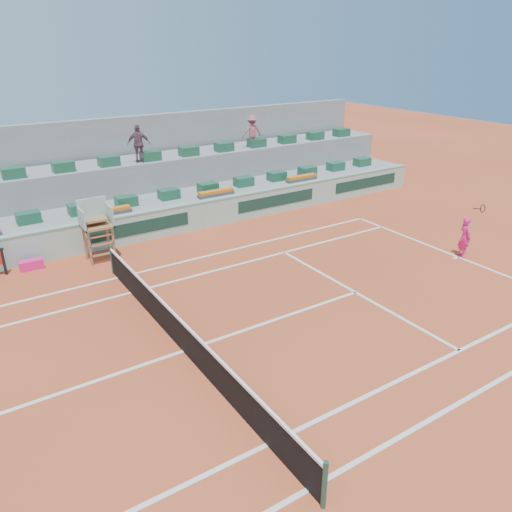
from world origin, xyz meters
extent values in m
plane|color=#AA3F20|center=(0.00, 0.00, 0.00)|extent=(90.00, 90.00, 0.00)
cube|color=gray|center=(0.00, 10.70, 0.60)|extent=(36.00, 4.00, 1.20)
cube|color=gray|center=(0.00, 12.30, 1.30)|extent=(36.00, 2.40, 2.60)
cube|color=gray|center=(0.00, 13.90, 2.20)|extent=(36.00, 0.40, 4.40)
cube|color=#F31F7D|center=(-2.43, 7.95, 0.18)|extent=(0.82, 0.37, 0.37)
imported|color=#6B4752|center=(3.43, 11.54, 3.47)|extent=(1.11, 0.79, 1.75)
imported|color=#A1505D|center=(9.71, 11.72, 3.44)|extent=(1.16, 0.77, 1.67)
cube|color=silver|center=(11.88, 0.00, 0.01)|extent=(0.12, 10.97, 0.01)
cube|color=silver|center=(0.00, -5.49, 0.01)|extent=(23.77, 0.12, 0.01)
cube|color=silver|center=(0.00, 5.49, 0.01)|extent=(23.77, 0.12, 0.01)
cube|color=silver|center=(0.00, -4.12, 0.01)|extent=(23.77, 0.12, 0.01)
cube|color=silver|center=(0.00, 4.12, 0.01)|extent=(23.77, 0.12, 0.01)
cube|color=silver|center=(6.40, 0.00, 0.01)|extent=(0.12, 8.23, 0.01)
cube|color=silver|center=(0.00, 0.00, 0.01)|extent=(12.80, 0.12, 0.01)
cube|color=silver|center=(11.73, 0.00, 0.01)|extent=(0.30, 0.12, 0.01)
cube|color=black|center=(0.00, 0.00, 0.46)|extent=(0.03, 11.87, 0.92)
cube|color=white|center=(0.00, 0.00, 0.95)|extent=(0.06, 11.87, 0.07)
cylinder|color=#1D4432|center=(0.00, -5.94, 0.55)|extent=(0.10, 0.10, 1.10)
cylinder|color=#1D4432|center=(0.00, 5.94, 0.55)|extent=(0.10, 0.10, 1.10)
cube|color=#99C0B0|center=(0.00, 8.50, 0.60)|extent=(36.00, 0.30, 1.20)
cube|color=#7BA691|center=(0.00, 8.50, 1.23)|extent=(36.00, 0.34, 0.06)
cube|color=#13362A|center=(2.00, 8.34, 0.65)|extent=(4.40, 0.02, 0.56)
cube|color=#13362A|center=(9.00, 8.34, 0.65)|extent=(4.40, 0.02, 0.56)
cube|color=#13362A|center=(15.00, 8.34, 0.65)|extent=(4.40, 0.02, 0.56)
cube|color=#905A36|center=(-0.45, 7.05, 0.68)|extent=(0.08, 0.08, 1.35)
cube|color=#905A36|center=(0.45, 7.05, 0.68)|extent=(0.08, 0.08, 1.35)
cube|color=#905A36|center=(-0.45, 7.75, 0.68)|extent=(0.08, 0.08, 1.35)
cube|color=#905A36|center=(0.45, 7.75, 0.68)|extent=(0.08, 0.08, 1.35)
cube|color=#905A36|center=(0.00, 7.40, 1.39)|extent=(1.10, 0.90, 0.08)
cube|color=#99C0B0|center=(0.00, 7.78, 1.90)|extent=(1.10, 0.08, 1.00)
cube|color=#99C0B0|center=(-0.52, 7.40, 1.75)|extent=(0.06, 0.90, 0.80)
cube|color=#99C0B0|center=(0.52, 7.40, 1.75)|extent=(0.06, 0.90, 0.80)
cube|color=#905A36|center=(0.00, 7.50, 1.63)|extent=(0.80, 0.60, 0.08)
cube|color=#905A36|center=(0.00, 7.05, 0.35)|extent=(0.90, 0.08, 0.06)
cube|color=#905A36|center=(0.00, 7.05, 0.75)|extent=(0.90, 0.08, 0.06)
cube|color=#905A36|center=(0.00, 7.05, 1.10)|extent=(0.90, 0.08, 0.06)
cube|color=#1B5136|center=(-2.00, 9.80, 1.42)|extent=(0.90, 0.60, 0.44)
cube|color=#1B5136|center=(0.00, 9.80, 1.42)|extent=(0.90, 0.60, 0.44)
cube|color=#1B5136|center=(2.00, 9.80, 1.42)|extent=(0.90, 0.60, 0.44)
cube|color=#1B5136|center=(4.00, 9.80, 1.42)|extent=(0.90, 0.60, 0.44)
cube|color=#1B5136|center=(6.00, 9.80, 1.42)|extent=(0.90, 0.60, 0.44)
cube|color=#1B5136|center=(8.00, 9.80, 1.42)|extent=(0.90, 0.60, 0.44)
cube|color=#1B5136|center=(10.00, 9.80, 1.42)|extent=(0.90, 0.60, 0.44)
cube|color=#1B5136|center=(12.00, 9.80, 1.42)|extent=(0.90, 0.60, 0.44)
cube|color=#1B5136|center=(14.00, 9.80, 1.42)|extent=(0.90, 0.60, 0.44)
cube|color=#1B5136|center=(16.00, 9.80, 1.42)|extent=(0.90, 0.60, 0.44)
cube|color=#1B5136|center=(-2.00, 11.70, 2.82)|extent=(0.90, 0.60, 0.44)
cube|color=#1B5136|center=(0.00, 11.70, 2.82)|extent=(0.90, 0.60, 0.44)
cube|color=#1B5136|center=(2.00, 11.70, 2.82)|extent=(0.90, 0.60, 0.44)
cube|color=#1B5136|center=(4.00, 11.70, 2.82)|extent=(0.90, 0.60, 0.44)
cube|color=#1B5136|center=(6.00, 11.70, 2.82)|extent=(0.90, 0.60, 0.44)
cube|color=#1B5136|center=(8.00, 11.70, 2.82)|extent=(0.90, 0.60, 0.44)
cube|color=#1B5136|center=(10.00, 11.70, 2.82)|extent=(0.90, 0.60, 0.44)
cube|color=#1B5136|center=(12.00, 11.70, 2.82)|extent=(0.90, 0.60, 0.44)
cube|color=#1B5136|center=(14.00, 11.70, 2.82)|extent=(0.90, 0.60, 0.44)
cube|color=#1B5136|center=(16.00, 11.70, 2.82)|extent=(0.90, 0.60, 0.44)
cube|color=#494949|center=(1.00, 9.00, 1.28)|extent=(1.80, 0.36, 0.16)
cube|color=orange|center=(1.00, 9.00, 1.42)|extent=(1.70, 0.32, 0.12)
cube|color=#494949|center=(6.00, 9.00, 1.28)|extent=(1.80, 0.36, 0.16)
cube|color=orange|center=(6.00, 9.00, 1.42)|extent=(1.70, 0.32, 0.12)
cube|color=#494949|center=(11.00, 9.00, 1.28)|extent=(1.80, 0.36, 0.16)
cube|color=orange|center=(11.00, 9.00, 1.42)|extent=(1.70, 0.32, 0.12)
cube|color=black|center=(-3.31, 7.98, 0.50)|extent=(0.10, 0.10, 1.00)
imported|color=#F31F7D|center=(12.07, 0.00, 0.81)|extent=(0.58, 0.69, 1.62)
cylinder|color=black|center=(12.07, -0.30, 2.05)|extent=(0.03, 0.35, 0.09)
torus|color=black|center=(12.07, -0.52, 2.12)|extent=(0.31, 0.08, 0.31)
camera|label=1|loc=(-4.58, -10.76, 7.86)|focal=35.00mm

